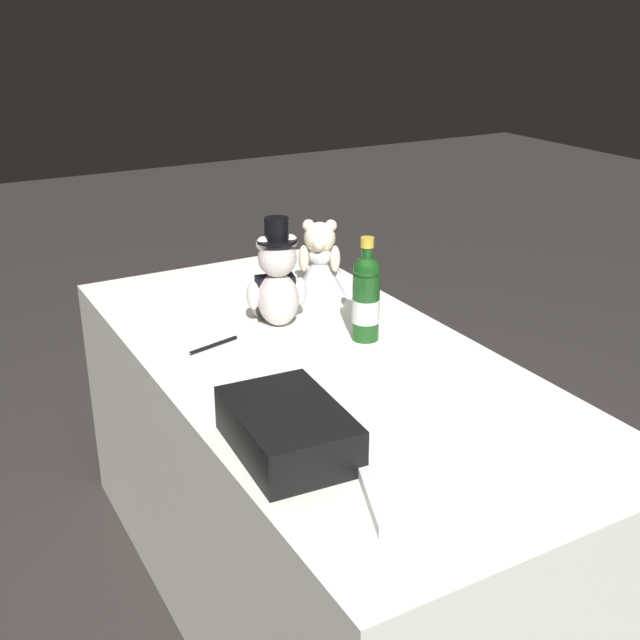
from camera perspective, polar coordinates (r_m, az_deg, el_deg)
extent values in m
plane|color=#2D2826|center=(2.37, 0.00, -18.95)|extent=(12.00, 12.00, 0.00)
cube|color=white|center=(2.15, 0.00, -11.58)|extent=(1.65, 0.80, 0.73)
ellipsoid|color=silver|center=(2.14, -3.03, 1.51)|extent=(0.12, 0.11, 0.15)
cube|color=black|center=(2.17, -3.22, 1.81)|extent=(0.07, 0.11, 0.11)
sphere|color=silver|center=(2.10, -3.09, 4.49)|extent=(0.10, 0.10, 0.10)
sphere|color=silver|center=(2.14, -3.34, 4.68)|extent=(0.04, 0.04, 0.04)
sphere|color=silver|center=(2.10, -2.14, 5.66)|extent=(0.04, 0.04, 0.04)
sphere|color=silver|center=(2.08, -4.09, 5.50)|extent=(0.04, 0.04, 0.04)
ellipsoid|color=silver|center=(2.16, -1.45, 2.08)|extent=(0.04, 0.04, 0.08)
ellipsoid|color=silver|center=(2.14, -4.81, 1.76)|extent=(0.04, 0.04, 0.08)
sphere|color=silver|center=(2.22, -2.51, 1.02)|extent=(0.05, 0.05, 0.05)
sphere|color=silver|center=(2.21, -4.22, 0.85)|extent=(0.05, 0.05, 0.05)
cylinder|color=black|center=(2.09, -3.12, 5.74)|extent=(0.11, 0.11, 0.01)
cylinder|color=black|center=(2.08, -3.14, 6.57)|extent=(0.06, 0.06, 0.06)
cone|color=white|center=(2.34, -0.02, 3.33)|extent=(0.17, 0.17, 0.14)
ellipsoid|color=white|center=(2.32, -0.02, 4.72)|extent=(0.07, 0.07, 0.06)
sphere|color=beige|center=(2.31, -0.02, 5.92)|extent=(0.09, 0.09, 0.09)
sphere|color=beige|center=(2.27, -0.06, 5.51)|extent=(0.04, 0.04, 0.04)
sphere|color=beige|center=(2.30, -0.83, 6.81)|extent=(0.04, 0.04, 0.04)
sphere|color=beige|center=(2.30, 0.79, 6.79)|extent=(0.04, 0.04, 0.04)
ellipsoid|color=beige|center=(2.31, -1.19, 4.45)|extent=(0.03, 0.03, 0.08)
ellipsoid|color=beige|center=(2.30, 1.10, 4.42)|extent=(0.03, 0.03, 0.08)
cone|color=white|center=(2.37, 0.03, 4.97)|extent=(0.18, 0.18, 0.14)
cylinder|color=#174718|center=(2.04, 3.31, 0.95)|extent=(0.07, 0.07, 0.18)
sphere|color=#174718|center=(2.01, 3.37, 3.64)|extent=(0.07, 0.07, 0.07)
cylinder|color=#174718|center=(1.99, 3.40, 4.85)|extent=(0.03, 0.03, 0.07)
cylinder|color=gold|center=(1.99, 3.42, 5.59)|extent=(0.03, 0.03, 0.02)
cylinder|color=silver|center=(2.05, 3.30, 0.72)|extent=(0.07, 0.07, 0.06)
cylinder|color=black|center=(2.04, -7.65, -1.81)|extent=(0.05, 0.14, 0.01)
cone|color=silver|center=(2.00, -9.32, -2.39)|extent=(0.01, 0.02, 0.01)
cube|color=black|center=(1.56, -2.34, -7.86)|extent=(0.31, 0.22, 0.09)
cube|color=#B7B7BF|center=(1.61, 0.66, -6.92)|extent=(0.04, 0.01, 0.02)
cube|color=white|center=(1.47, 9.35, -11.96)|extent=(0.31, 0.36, 0.02)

